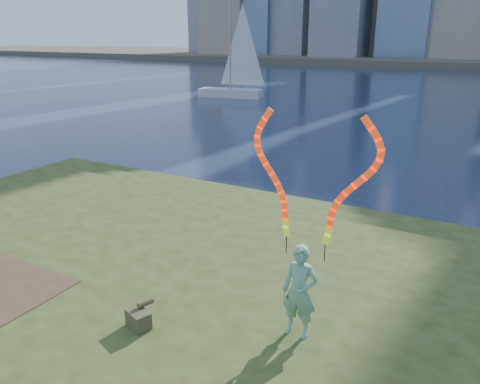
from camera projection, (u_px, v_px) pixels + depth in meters
The scene contains 6 objects.
ground at pixel (161, 286), 10.71m from camera, with size 320.00×320.00×0.00m, color #1A2843.
grassy_knoll at pixel (83, 325), 8.70m from camera, with size 20.00×18.00×0.80m.
far_shore at pixel (473, 61), 89.06m from camera, with size 320.00×40.00×1.20m, color brown.
woman_with_ribbons at pixel (302, 255), 7.27m from camera, with size 2.03×0.40×3.97m.
canvas_bag at pixel (139, 318), 7.84m from camera, with size 0.49×0.56×0.40m.
sailboat at pixel (234, 80), 41.99m from camera, with size 6.10×2.97×9.16m.
Camera 1 is at (6.18, -7.37, 5.49)m, focal length 35.00 mm.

